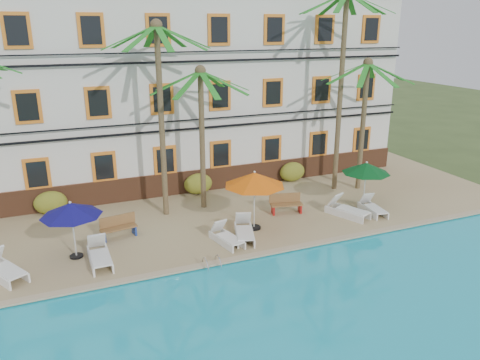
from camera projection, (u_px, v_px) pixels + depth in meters
name	position (u px, v px, depth m)	size (l,w,h in m)	color
ground	(246.00, 252.00, 18.79)	(100.00, 100.00, 0.00)	#384C23
pool_deck	(206.00, 207.00, 23.15)	(30.00, 12.00, 0.25)	tan
swimming_pool	(347.00, 359.00, 12.62)	(26.00, 12.00, 0.20)	#19A7C2
pool_coping	(255.00, 255.00, 17.92)	(30.00, 0.35, 0.06)	tan
hotel_building	(176.00, 88.00, 25.87)	(25.40, 6.44, 10.22)	silver
palm_b	(160.00, 95.00, 20.20)	(4.62, 4.62, 8.67)	brown
palm_c	(201.00, 117.00, 21.39)	(4.62, 4.62, 6.74)	brown
palm_d	(342.00, 68.00, 23.35)	(4.62, 4.62, 10.14)	brown
palm_e	(365.00, 105.00, 24.00)	(4.62, 4.62, 6.89)	brown
shrub_left	(51.00, 203.00, 21.78)	(1.50, 0.90, 1.10)	#315F1B
shrub_mid	(198.00, 184.00, 24.37)	(1.50, 0.90, 1.10)	#315F1B
shrub_right	(292.00, 172.00, 26.38)	(1.50, 0.90, 1.10)	#315F1B
umbrella_blue	(71.00, 210.00, 17.23)	(2.27, 2.27, 2.28)	black
umbrella_red	(254.00, 180.00, 19.65)	(2.63, 2.63, 2.62)	black
umbrella_green	(366.00, 168.00, 22.17)	(2.30, 2.30, 2.30)	black
lounger_a	(4.00, 269.00, 16.34)	(1.66, 2.16, 0.98)	white
lounger_b	(99.00, 255.00, 17.33)	(0.76, 2.04, 0.96)	white
lounger_c	(226.00, 237.00, 18.91)	(1.01, 1.90, 0.85)	white
lounger_d	(244.00, 231.00, 19.39)	(1.30, 2.13, 0.95)	white
lounger_e	(347.00, 209.00, 21.60)	(1.49, 2.17, 0.97)	white
lounger_f	(372.00, 207.00, 21.95)	(0.85, 1.85, 0.84)	white
bench_left	(118.00, 227.00, 19.39)	(1.56, 0.73, 0.93)	olive
bench_right	(286.00, 203.00, 21.94)	(1.57, 0.80, 0.93)	olive
pool_ladder	(212.00, 266.00, 17.19)	(0.54, 0.74, 0.74)	silver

